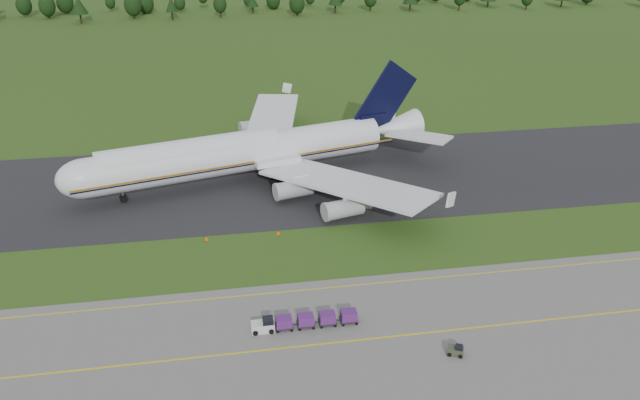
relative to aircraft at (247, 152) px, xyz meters
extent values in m
plane|color=#294715|center=(6.52, -29.54, -5.86)|extent=(600.00, 600.00, 0.00)
cube|color=black|center=(6.52, -1.54, -5.82)|extent=(300.00, 40.00, 0.08)
cube|color=yellow|center=(6.52, -51.54, -5.80)|extent=(300.00, 0.25, 0.01)
cube|color=yellow|center=(6.52, -39.54, -5.80)|extent=(120.00, 0.20, 0.01)
cylinder|color=black|center=(-78.74, 197.37, -3.99)|extent=(0.70, 0.70, 3.73)
sphere|color=#193412|center=(-78.74, 197.37, -0.16)|extent=(7.34, 7.34, 7.34)
cylinder|color=black|center=(-62.07, 182.48, -3.81)|extent=(0.70, 0.70, 4.11)
cone|color=#193412|center=(-62.07, 182.48, 1.90)|extent=(7.34, 7.34, 7.30)
cylinder|color=black|center=(-40.18, 190.66, -3.82)|extent=(0.70, 0.70, 4.08)
sphere|color=#193412|center=(-40.18, 190.66, 0.37)|extent=(7.85, 7.85, 7.85)
cylinder|color=black|center=(-22.80, 184.64, -4.03)|extent=(0.70, 0.70, 3.66)
cone|color=#193412|center=(-22.80, 184.64, 1.06)|extent=(5.26, 5.26, 6.52)
cylinder|color=black|center=(-1.16, 187.62, -3.90)|extent=(0.70, 0.70, 3.92)
sphere|color=#193412|center=(-1.16, 187.62, 0.13)|extent=(6.06, 6.06, 6.06)
cylinder|color=black|center=(14.39, 197.76, -4.31)|extent=(0.70, 0.70, 3.10)
cone|color=#193412|center=(14.39, 197.76, -0.01)|extent=(5.74, 5.74, 5.51)
cylinder|color=black|center=(34.27, 186.30, -4.00)|extent=(0.70, 0.70, 3.73)
sphere|color=#193412|center=(34.27, 186.30, -0.16)|extent=(7.27, 7.27, 7.27)
cylinder|color=black|center=(53.41, 191.51, -3.91)|extent=(0.70, 0.70, 3.90)
cylinder|color=black|center=(71.30, 194.07, -3.96)|extent=(0.70, 0.70, 3.81)
cylinder|color=black|center=(90.85, 192.27, -4.22)|extent=(0.70, 0.70, 3.29)
cylinder|color=black|center=(114.66, 188.56, -3.87)|extent=(0.70, 0.70, 3.99)
cylinder|color=black|center=(133.39, 197.33, -4.36)|extent=(0.70, 0.70, 3.01)
cylinder|color=black|center=(148.63, 186.09, -4.10)|extent=(0.70, 0.70, 3.52)
cylinder|color=black|center=(169.97, 190.75, -4.09)|extent=(0.70, 0.70, 3.54)
cylinder|color=black|center=(186.60, 195.33, -3.82)|extent=(0.70, 0.70, 4.08)
cylinder|color=silver|center=(-1.29, -0.34, -0.21)|extent=(56.45, 21.13, 7.02)
cylinder|color=silver|center=(-10.72, -2.81, 1.45)|extent=(33.44, 13.70, 5.47)
sphere|color=silver|center=(-28.63, -7.51, -0.21)|extent=(7.02, 7.02, 7.02)
cone|color=silver|center=(31.23, 8.20, 0.28)|extent=(12.06, 9.17, 6.67)
cube|color=gold|center=(-0.40, -3.75, -0.79)|extent=(60.34, 15.89, 0.34)
cube|color=silver|center=(16.11, -15.01, -1.09)|extent=(29.00, 31.47, 0.54)
cube|color=silver|center=(6.66, 20.99, -1.09)|extent=(16.05, 34.40, 0.54)
cylinder|color=#A0A2A8|center=(7.43, -10.74, -3.52)|extent=(7.39, 4.75, 3.12)
cylinder|color=#A0A2A8|center=(14.69, -19.92, -3.52)|extent=(7.39, 4.75, 3.12)
cylinder|color=#A0A2A8|center=(1.19, 13.01, -3.52)|extent=(7.39, 4.75, 3.12)
cylinder|color=#A0A2A8|center=(3.02, 24.57, -3.52)|extent=(7.39, 4.75, 3.12)
cube|color=black|center=(28.88, 7.58, 6.84)|extent=(13.88, 4.13, 15.65)
cube|color=silver|center=(34.50, 1.50, 0.57)|extent=(12.90, 12.59, 0.44)
cube|color=silver|center=(30.78, 15.64, 0.57)|extent=(8.88, 13.69, 0.44)
cylinder|color=slate|center=(-22.97, -6.03, -4.79)|extent=(0.35, 0.35, 2.14)
cylinder|color=black|center=(-22.97, -6.03, -5.23)|extent=(1.45, 1.17, 1.27)
cylinder|color=slate|center=(5.48, -3.10, -4.79)|extent=(0.35, 0.35, 2.14)
cylinder|color=black|center=(5.48, -3.10, -5.23)|extent=(1.45, 1.17, 1.27)
cylinder|color=slate|center=(3.25, 5.39, -4.79)|extent=(0.35, 0.35, 2.14)
cylinder|color=black|center=(3.25, 5.39, -5.23)|extent=(1.45, 1.17, 1.27)
cube|color=silver|center=(-1.22, -47.70, -5.19)|extent=(2.91, 1.57, 1.23)
cylinder|color=black|center=(-2.22, -48.48, -5.47)|extent=(0.67, 0.25, 0.67)
cube|color=black|center=(1.47, -47.70, -5.41)|extent=(2.24, 1.68, 0.13)
cube|color=#4A1C5E|center=(1.47, -47.70, -4.74)|extent=(2.01, 1.57, 1.23)
cylinder|color=black|center=(0.57, -48.48, -5.61)|extent=(0.38, 0.17, 0.38)
cube|color=black|center=(4.27, -47.70, -5.41)|extent=(2.24, 1.68, 0.13)
cube|color=#4A1C5E|center=(4.27, -47.70, -4.74)|extent=(2.01, 1.57, 1.23)
cylinder|color=black|center=(3.37, -48.48, -5.61)|extent=(0.38, 0.17, 0.38)
cube|color=black|center=(7.06, -47.70, -5.41)|extent=(2.24, 1.68, 0.13)
cube|color=#4A1C5E|center=(7.06, -47.70, -4.74)|extent=(2.01, 1.57, 1.23)
cylinder|color=black|center=(6.17, -48.48, -5.61)|extent=(0.38, 0.17, 0.38)
cube|color=black|center=(9.86, -47.70, -5.41)|extent=(2.24, 1.68, 0.13)
cube|color=#4A1C5E|center=(9.86, -47.70, -4.74)|extent=(2.01, 1.57, 1.23)
cylinder|color=black|center=(8.97, -48.48, -5.61)|extent=(0.38, 0.17, 0.38)
cylinder|color=black|center=(-1.22, -47.70, -5.47)|extent=(0.67, 0.25, 0.67)
cube|color=#333A29|center=(21.18, -56.07, -5.29)|extent=(2.15, 1.78, 1.02)
cylinder|color=black|center=(20.53, -56.63, -5.54)|extent=(0.52, 0.19, 0.52)
cylinder|color=black|center=(21.83, -55.51, -5.54)|extent=(0.52, 0.19, 0.52)
cube|color=#FB5507|center=(-8.19, -23.17, -5.56)|extent=(0.50, 0.12, 0.60)
cube|color=black|center=(-8.19, -23.17, -5.84)|extent=(0.30, 0.30, 0.04)
cube|color=#FB5507|center=(3.31, -23.17, -5.56)|extent=(0.50, 0.12, 0.60)
cube|color=black|center=(3.31, -23.17, -5.84)|extent=(0.30, 0.30, 0.04)
camera|label=1|loc=(-4.60, -111.89, 43.49)|focal=35.00mm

